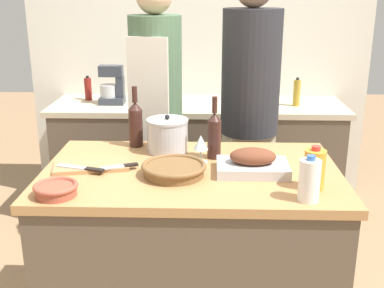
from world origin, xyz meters
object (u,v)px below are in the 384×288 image
(juice_jug, at_px, (314,169))
(condiment_bottle_tall, at_px, (297,93))
(roasting_pan, at_px, (253,163))
(knife_chef, at_px, (82,168))
(wine_glass_left, at_px, (201,143))
(person_cook_aproned, at_px, (156,113))
(wine_bottle_dark, at_px, (214,134))
(knife_paring, at_px, (121,166))
(wicker_basket, at_px, (174,169))
(cutting_board, at_px, (92,165))
(person_cook_guest, at_px, (250,110))
(stock_pot, at_px, (168,135))
(wine_bottle_green, at_px, (136,123))
(stand_mixer, at_px, (112,88))
(milk_jug, at_px, (309,180))
(condiment_bottle_short, at_px, (88,89))
(mixing_bowl, at_px, (56,189))

(juice_jug, bearing_deg, condiment_bottle_tall, 82.52)
(roasting_pan, bearing_deg, knife_chef, -178.33)
(wine_glass_left, xyz_separation_m, person_cook_aproned, (-0.27, 0.66, -0.02))
(wine_bottle_dark, relative_size, person_cook_aproned, 0.17)
(wine_glass_left, xyz_separation_m, knife_paring, (-0.35, -0.12, -0.07))
(wine_bottle_dark, distance_m, person_cook_aproned, 0.68)
(wicker_basket, distance_m, condiment_bottle_tall, 1.67)
(cutting_board, xyz_separation_m, person_cook_guest, (0.78, 0.77, 0.07))
(stock_pot, xyz_separation_m, knife_chef, (-0.36, -0.30, -0.06))
(roasting_pan, xyz_separation_m, wine_bottle_dark, (-0.17, 0.19, 0.07))
(roasting_pan, bearing_deg, wine_bottle_green, 147.42)
(cutting_board, distance_m, stand_mixer, 1.42)
(person_cook_guest, bearing_deg, stock_pot, -145.31)
(milk_jug, xyz_separation_m, wine_bottle_dark, (-0.36, 0.48, 0.03))
(stock_pot, height_order, juice_jug, stock_pot)
(condiment_bottle_short, bearing_deg, wicker_basket, -64.80)
(wicker_basket, bearing_deg, wine_bottle_dark, 52.83)
(knife_chef, bearing_deg, condiment_bottle_short, 102.45)
(stock_pot, xyz_separation_m, milk_jug, (0.59, -0.57, 0.00))
(juice_jug, relative_size, condiment_bottle_tall, 0.88)
(mixing_bowl, xyz_separation_m, person_cook_aproned, (0.29, 1.05, 0.04))
(roasting_pan, relative_size, milk_jug, 1.73)
(mixing_bowl, distance_m, knife_chef, 0.25)
(roasting_pan, distance_m, wicker_basket, 0.35)
(juice_jug, xyz_separation_m, milk_jug, (-0.04, -0.12, 0.00))
(wine_glass_left, height_order, person_cook_aproned, person_cook_aproned)
(wine_bottle_dark, bearing_deg, condiment_bottle_tall, 63.84)
(juice_jug, distance_m, stand_mixer, 1.98)
(roasting_pan, height_order, stand_mixer, stand_mixer)
(condiment_bottle_short, bearing_deg, person_cook_guest, -33.19)
(juice_jug, bearing_deg, cutting_board, 167.49)
(wine_bottle_dark, bearing_deg, person_cook_guest, 70.69)
(wicker_basket, xyz_separation_m, knife_paring, (-0.24, 0.05, -0.01))
(mixing_bowl, bearing_deg, wine_glass_left, 35.16)
(milk_jug, xyz_separation_m, wine_bottle_green, (-0.75, 0.65, 0.04))
(roasting_pan, xyz_separation_m, wicker_basket, (-0.34, -0.04, -0.01))
(roasting_pan, bearing_deg, mixing_bowl, -160.97)
(wine_bottle_green, xyz_separation_m, condiment_bottle_short, (-0.54, 1.21, -0.07))
(condiment_bottle_tall, bearing_deg, roasting_pan, -107.18)
(milk_jug, bearing_deg, stock_pot, 135.92)
(juice_jug, bearing_deg, knife_chef, 171.54)
(stock_pot, xyz_separation_m, condiment_bottle_tall, (0.84, 1.15, -0.02))
(juice_jug, height_order, condiment_bottle_tall, juice_jug)
(milk_jug, xyz_separation_m, person_cook_guest, (-0.14, 1.10, -0.00))
(knife_chef, relative_size, person_cook_aproned, 0.13)
(cutting_board, relative_size, milk_jug, 1.99)
(knife_paring, bearing_deg, roasting_pan, -0.64)
(wine_bottle_dark, xyz_separation_m, wine_glass_left, (-0.06, -0.07, -0.02))
(roasting_pan, distance_m, person_cook_aproned, 0.93)
(knife_chef, height_order, person_cook_aproned, person_cook_aproned)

